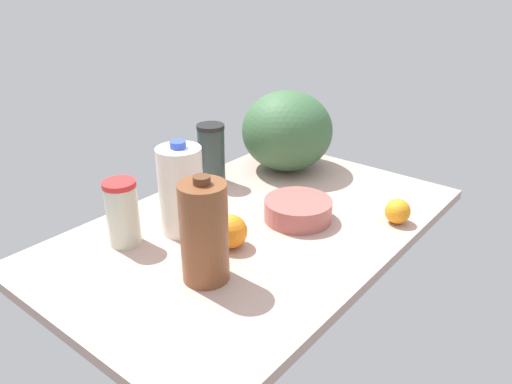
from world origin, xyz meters
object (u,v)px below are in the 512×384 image
object	(u,v)px
chocolate_milk_jug	(204,232)
milk_jug	(181,190)
shaker_bottle	(211,154)
watermelon	(287,131)
orange_near_front	(230,231)
mixing_bowl	(298,210)
tumbler_cup	(123,213)
orange_beside_bowl	(398,211)

from	to	relation	value
chocolate_milk_jug	milk_jug	world-z (taller)	same
milk_jug	shaker_bottle	size ratio (longest dim) A/B	1.29
watermelon	orange_near_front	xyz separation A→B (cm)	(53.54, 20.75, -9.52)
milk_jug	chocolate_milk_jug	bearing A→B (deg)	59.02
watermelon	milk_jug	size ratio (longest dim) A/B	1.22
chocolate_milk_jug	mixing_bowl	distance (cm)	38.88
tumbler_cup	mixing_bowl	bearing A→B (deg)	144.92
mixing_bowl	tumbler_cup	bearing A→B (deg)	-35.08
chocolate_milk_jug	orange_beside_bowl	xyz separation A→B (cm)	(-53.91, 23.18, -8.65)
chocolate_milk_jug	tumbler_cup	xyz separation A→B (cm)	(1.88, -27.79, -3.30)
milk_jug	tumbler_cup	size ratio (longest dim) A/B	1.46
chocolate_milk_jug	tumbler_cup	world-z (taller)	chocolate_milk_jug
chocolate_milk_jug	watermelon	xyz separation A→B (cm)	(-67.84, -25.75, 1.73)
chocolate_milk_jug	watermelon	distance (cm)	72.58
mixing_bowl	orange_near_front	size ratio (longest dim) A/B	2.20
orange_near_front	chocolate_milk_jug	bearing A→B (deg)	19.27
mixing_bowl	shaker_bottle	bearing A→B (deg)	-96.02
orange_beside_bowl	milk_jug	bearing A→B (deg)	-46.99
chocolate_milk_jug	orange_beside_bowl	distance (cm)	59.32
tumbler_cup	orange_beside_bowl	distance (cm)	75.76
shaker_bottle	orange_near_front	xyz separation A→B (cm)	(27.45, 32.61, -5.68)
watermelon	shaker_bottle	bearing A→B (deg)	-24.43
mixing_bowl	orange_beside_bowl	distance (cm)	28.19
watermelon	milk_jug	distance (cm)	55.42
watermelon	mixing_bowl	bearing A→B (deg)	40.66
mixing_bowl	orange_near_front	xyz separation A→B (cm)	(23.48, -5.07, 1.39)
milk_jug	tumbler_cup	xyz separation A→B (cm)	(14.53, -6.73, -3.27)
orange_beside_bowl	watermelon	bearing A→B (deg)	-105.89
watermelon	shaker_bottle	xyz separation A→B (cm)	(26.09, -11.85, -3.84)
orange_near_front	tumbler_cup	bearing A→B (deg)	-54.62
orange_beside_bowl	orange_near_front	distance (cm)	48.62
chocolate_milk_jug	milk_jug	distance (cm)	24.56
mixing_bowl	orange_near_front	world-z (taller)	orange_near_front
mixing_bowl	shaker_bottle	size ratio (longest dim) A/B	0.97
milk_jug	orange_beside_bowl	world-z (taller)	milk_jug
chocolate_milk_jug	orange_near_front	bearing A→B (deg)	-160.73
milk_jug	shaker_bottle	world-z (taller)	milk_jug
chocolate_milk_jug	orange_near_front	world-z (taller)	chocolate_milk_jug
mixing_bowl	watermelon	world-z (taller)	watermelon
shaker_bottle	tumbler_cup	size ratio (longest dim) A/B	1.13
mixing_bowl	orange_near_front	distance (cm)	24.06
tumbler_cup	orange_beside_bowl	size ratio (longest dim) A/B	2.48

